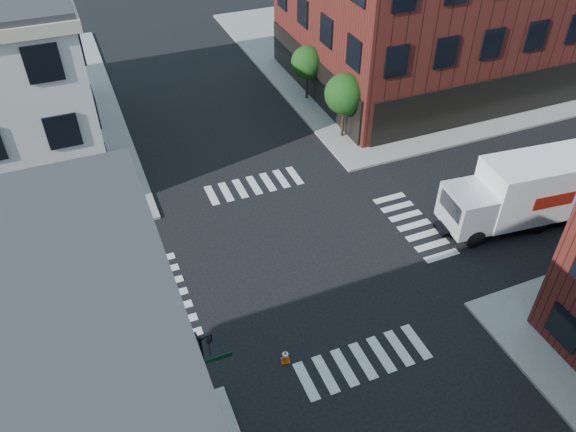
# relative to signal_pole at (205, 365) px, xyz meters

# --- Properties ---
(ground) EXTENTS (120.00, 120.00, 0.00)m
(ground) POSITION_rel_signal_pole_xyz_m (6.72, 6.68, -2.86)
(ground) COLOR black
(ground) RESTS_ON ground
(sidewalk_ne) EXTENTS (30.00, 30.00, 0.15)m
(sidewalk_ne) POSITION_rel_signal_pole_xyz_m (27.72, 27.68, -2.78)
(sidewalk_ne) COLOR gray
(sidewalk_ne) RESTS_ON ground
(tree_near) EXTENTS (2.69, 2.69, 4.49)m
(tree_near) POSITION_rel_signal_pole_xyz_m (14.28, 16.65, 0.30)
(tree_near) COLOR black
(tree_near) RESTS_ON ground
(tree_far) EXTENTS (2.43, 2.43, 4.07)m
(tree_far) POSITION_rel_signal_pole_xyz_m (14.28, 22.65, 0.02)
(tree_far) COLOR black
(tree_far) RESTS_ON ground
(signal_pole) EXTENTS (1.29, 1.24, 4.60)m
(signal_pole) POSITION_rel_signal_pole_xyz_m (0.00, 0.00, 0.00)
(signal_pole) COLOR black
(signal_pole) RESTS_ON ground
(box_truck) EXTENTS (9.01, 3.53, 3.99)m
(box_truck) POSITION_rel_signal_pole_xyz_m (19.19, 4.82, -0.78)
(box_truck) COLOR white
(box_truck) RESTS_ON ground
(traffic_cone) EXTENTS (0.43, 0.43, 0.67)m
(traffic_cone) POSITION_rel_signal_pole_xyz_m (3.60, 0.98, -2.53)
(traffic_cone) COLOR #CA4808
(traffic_cone) RESTS_ON ground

